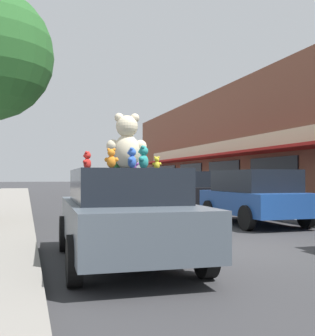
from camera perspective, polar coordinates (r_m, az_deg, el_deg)
The scene contains 13 objects.
ground_plane at distance 8.80m, azimuth 10.85°, elevation -10.85°, with size 260.00×260.00×0.00m, color #333335.
plush_art_car at distance 7.31m, azimuth -4.50°, elevation -6.12°, with size 2.23×4.59×1.61m.
teddy_bear_giant at distance 7.25m, azimuth -4.17°, elevation 3.49°, with size 0.72×0.46×0.96m.
teddy_bear_teal at distance 6.95m, azimuth -1.91°, elevation 1.40°, with size 0.23×0.29×0.39m.
teddy_bear_green at distance 7.44m, azimuth -5.45°, elevation 1.11°, with size 0.27×0.17×0.35m.
teddy_bear_black at distance 8.29m, azimuth -5.80°, elevation 0.83°, with size 0.23×0.24×0.34m.
teddy_bear_yellow at distance 7.23m, azimuth -0.09°, elevation 0.67°, with size 0.17×0.13×0.22m.
teddy_bear_red at distance 7.52m, azimuth -9.50°, elevation 0.98°, with size 0.19×0.24×0.32m.
teddy_bear_purple at distance 8.45m, azimuth -3.33°, elevation 0.69°, with size 0.23×0.18×0.31m.
teddy_bear_orange at distance 6.19m, azimuth -6.27°, elevation 1.31°, with size 0.22×0.16×0.29m.
teddy_bear_blue at distance 6.40m, azimuth -3.48°, elevation 1.32°, with size 0.18×0.24×0.32m.
parked_car_far_center at distance 13.40m, azimuth 12.99°, elevation -3.63°, with size 2.14×4.00×1.69m.
parked_car_far_right at distance 18.29m, azimuth 4.36°, elevation -3.01°, with size 2.21×4.13×1.71m.
Camera 1 is at (-4.10, -7.65, 1.47)m, focal length 45.00 mm.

